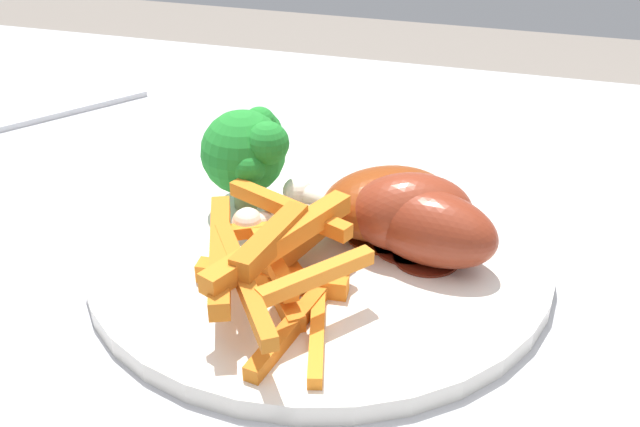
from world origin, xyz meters
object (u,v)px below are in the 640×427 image
object	(u,v)px
broccoli_floret_front	(247,148)
carrot_fries_pile	(277,259)
dinner_plate	(320,250)
chicken_drumstick_far	(420,225)
fork	(44,116)
chicken_drumstick_extra	(403,213)
chicken_drumstick_near	(381,205)

from	to	relation	value
broccoli_floret_front	carrot_fries_pile	bearing A→B (deg)	-60.44
dinner_plate	carrot_fries_pile	xyz separation A→B (m)	(-0.01, -0.05, 0.03)
broccoli_floret_front	chicken_drumstick_far	world-z (taller)	broccoli_floret_front
dinner_plate	fork	world-z (taller)	dinner_plate
chicken_drumstick_extra	dinner_plate	bearing A→B (deg)	-171.24
dinner_plate	chicken_drumstick_near	distance (m)	0.05
chicken_drumstick_extra	chicken_drumstick_far	bearing A→B (deg)	-33.27
chicken_drumstick_extra	carrot_fries_pile	bearing A→B (deg)	-132.89
dinner_plate	chicken_drumstick_far	distance (m)	0.07
chicken_drumstick_near	carrot_fries_pile	bearing A→B (deg)	-119.62
broccoli_floret_front	carrot_fries_pile	world-z (taller)	broccoli_floret_front
broccoli_floret_front	fork	distance (m)	0.26
chicken_drumstick_far	fork	xyz separation A→B (m)	(-0.35, 0.14, -0.03)
chicken_drumstick_near	chicken_drumstick_extra	bearing A→B (deg)	-35.47
broccoli_floret_front	chicken_drumstick_near	distance (m)	0.09
chicken_drumstick_far	fork	bearing A→B (deg)	157.99
dinner_plate	fork	size ratio (longest dim) A/B	1.49
dinner_plate	broccoli_floret_front	world-z (taller)	broccoli_floret_front
carrot_fries_pile	fork	xyz separation A→B (m)	(-0.28, 0.20, -0.03)
dinner_plate	chicken_drumstick_extra	world-z (taller)	chicken_drumstick_extra
dinner_plate	fork	xyz separation A→B (m)	(-0.29, 0.14, -0.00)
chicken_drumstick_near	chicken_drumstick_far	bearing A→B (deg)	-34.59
dinner_plate	chicken_drumstick_far	xyz separation A→B (m)	(0.06, 0.00, 0.03)
dinner_plate	fork	bearing A→B (deg)	153.91
broccoli_floret_front	carrot_fries_pile	distance (m)	0.10
chicken_drumstick_extra	fork	distance (m)	0.37
dinner_plate	chicken_drumstick_near	xyz separation A→B (m)	(0.03, 0.02, 0.03)
chicken_drumstick_far	dinner_plate	bearing A→B (deg)	-179.67
broccoli_floret_front	chicken_drumstick_near	size ratio (longest dim) A/B	0.50
chicken_drumstick_far	fork	distance (m)	0.38
broccoli_floret_front	chicken_drumstick_extra	world-z (taller)	broccoli_floret_front
chicken_drumstick_far	chicken_drumstick_extra	bearing A→B (deg)	146.73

